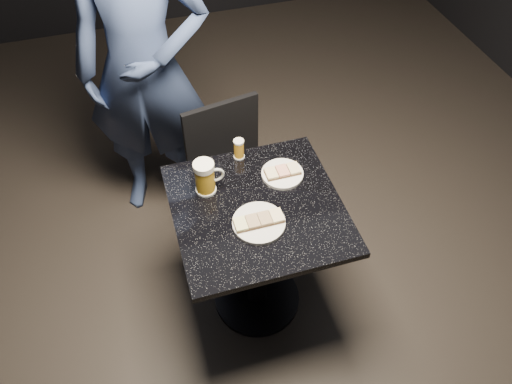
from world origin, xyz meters
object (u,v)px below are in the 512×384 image
plate_large (259,223)px  beer_tumbler (239,149)px  beer_mug (205,177)px  plate_small (282,174)px  chair (233,174)px  table (257,241)px  patron (144,69)px

plate_large → beer_tumbler: bearing=86.1°
beer_tumbler → beer_mug: bearing=-140.0°
plate_small → chair: (-0.15, 0.31, -0.26)m
plate_small → beer_mug: (-0.34, 0.01, 0.07)m
plate_small → table: plate_small is taller
plate_large → beer_tumbler: 0.40m
table → plate_small: bearing=42.3°
patron → chair: (0.32, -0.40, -0.43)m
beer_tumbler → table: bearing=-91.2°
beer_mug → plate_small: bearing=-1.5°
plate_small → chair: bearing=116.4°
plate_small → chair: size_ratio=0.21×
chair → patron: bearing=128.7°
table → beer_tumbler: beer_tumbler is taller
table → beer_tumbler: 0.42m
patron → chair: 0.67m
table → beer_mug: size_ratio=4.75×
plate_large → chair: bearing=87.3°
plate_small → beer_mug: size_ratio=1.17×
patron → beer_tumbler: size_ratio=18.95×
patron → table: (0.32, -0.86, -0.42)m
patron → plate_large: bearing=-54.4°
plate_small → beer_mug: bearing=178.5°
plate_large → beer_mug: beer_mug is taller
plate_small → patron: (-0.48, 0.71, 0.17)m
chair → beer_mug: bearing=-121.7°
plate_large → patron: bearing=107.5°
patron → chair: size_ratio=2.14×
patron → beer_mug: (0.14, -0.70, -0.10)m
table → plate_large: bearing=-103.2°
plate_small → plate_large: bearing=-127.5°
patron → beer_tumbler: 0.65m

